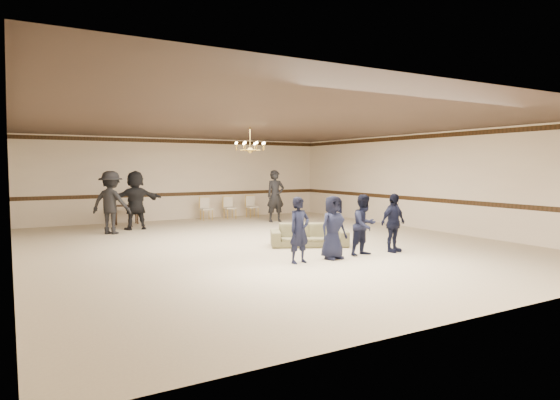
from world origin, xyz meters
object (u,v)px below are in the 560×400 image
(chandelier, at_px, (250,139))
(adult_mid, at_px, (135,200))
(boy_a, at_px, (299,230))
(boy_d, at_px, (393,223))
(boy_b, at_px, (333,227))
(banquet_chair_left, at_px, (206,209))
(boy_c, at_px, (364,225))
(adult_right, at_px, (276,196))
(console_table, at_px, (126,215))
(settee, at_px, (309,235))
(adult_left, at_px, (111,203))
(banquet_chair_right, at_px, (252,207))
(banquet_chair_mid, at_px, (230,208))

(chandelier, xyz_separation_m, adult_mid, (-2.38, 3.77, -1.90))
(boy_a, height_order, boy_d, same)
(boy_b, xyz_separation_m, banquet_chair_left, (0.35, 8.81, -0.27))
(boy_c, height_order, adult_right, adult_right)
(adult_right, xyz_separation_m, console_table, (-5.07, 2.03, -0.62))
(banquet_chair_left, bearing_deg, boy_b, -93.31)
(settee, height_order, adult_left, adult_left)
(chandelier, bearing_deg, banquet_chair_right, 63.03)
(adult_mid, distance_m, banquet_chair_left, 3.39)
(boy_d, distance_m, banquet_chair_right, 8.84)
(banquet_chair_right, height_order, console_table, banquet_chair_right)
(adult_mid, xyz_separation_m, banquet_chair_mid, (4.03, 1.43, -0.53))
(chandelier, distance_m, adult_left, 4.88)
(boy_a, relative_size, boy_d, 1.00)
(adult_left, xyz_separation_m, banquet_chair_left, (3.93, 2.13, -0.53))
(banquet_chair_mid, bearing_deg, banquet_chair_right, 3.56)
(settee, relative_size, banquet_chair_mid, 2.25)
(adult_left, distance_m, adult_right, 6.01)
(chandelier, xyz_separation_m, settee, (0.80, -1.86, -2.58))
(boy_b, height_order, console_table, boy_b)
(adult_right, distance_m, banquet_chair_right, 1.91)
(adult_right, height_order, banquet_chair_right, adult_right)
(boy_b, distance_m, adult_right, 7.39)
(adult_right, bearing_deg, banquet_chair_left, 141.68)
(console_table, bearing_deg, banquet_chair_left, 2.03)
(chandelier, xyz_separation_m, boy_b, (0.30, -3.61, -2.16))
(chandelier, relative_size, banquet_chair_left, 1.06)
(adult_mid, bearing_deg, banquet_chair_mid, -159.55)
(adult_mid, distance_m, banquet_chair_mid, 4.31)
(adult_right, height_order, console_table, adult_right)
(settee, relative_size, banquet_chair_left, 2.25)
(boy_a, relative_size, settee, 0.72)
(boy_a, relative_size, boy_b, 1.00)
(boy_a, xyz_separation_m, banquet_chair_left, (1.25, 8.81, -0.27))
(boy_c, relative_size, banquet_chair_left, 1.61)
(boy_b, relative_size, boy_c, 1.00)
(banquet_chair_mid, relative_size, banquet_chair_right, 1.00)
(boy_d, height_order, banquet_chair_right, boy_d)
(adult_right, height_order, banquet_chair_left, adult_right)
(boy_b, xyz_separation_m, banquet_chair_mid, (1.35, 8.81, -0.27))
(boy_d, xyz_separation_m, banquet_chair_mid, (-0.45, 8.81, -0.27))
(boy_c, relative_size, banquet_chair_right, 1.61)
(adult_mid, bearing_deg, boy_d, 122.14)
(boy_b, distance_m, boy_c, 0.90)
(banquet_chair_right, bearing_deg, boy_c, -95.59)
(boy_c, bearing_deg, banquet_chair_left, 85.47)
(chandelier, distance_m, console_table, 6.41)
(chandelier, bearing_deg, boy_b, -85.27)
(boy_b, height_order, banquet_chair_right, boy_b)
(banquet_chair_right, bearing_deg, banquet_chair_left, -176.25)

